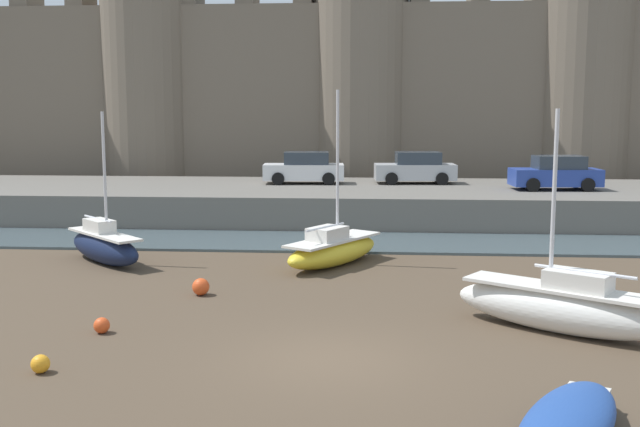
{
  "coord_description": "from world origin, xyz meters",
  "views": [
    {
      "loc": [
        1.0,
        -15.44,
        5.33
      ],
      "look_at": [
        -0.52,
        4.72,
        2.5
      ],
      "focal_mm": 42.0,
      "sensor_mm": 36.0,
      "label": 1
    }
  ],
  "objects": [
    {
      "name": "mooring_buoy_off_centre",
      "position": [
        6.71,
        6.36,
        0.22
      ],
      "size": [
        0.44,
        0.44,
        0.44
      ],
      "primitive_type": "sphere",
      "color": "orange",
      "rests_on": "ground"
    },
    {
      "name": "car_quay_west",
      "position": [
        3.02,
        23.21,
        2.31
      ],
      "size": [
        4.22,
        2.11,
        1.62
      ],
      "color": "#B2B5B7",
      "rests_on": "quay_road"
    },
    {
      "name": "ground_plane",
      "position": [
        0.0,
        0.0,
        0.0
      ],
      "size": [
        160.0,
        160.0,
        0.0
      ],
      "primitive_type": "plane",
      "color": "#4C3D2D"
    },
    {
      "name": "sailboat_foreground_right",
      "position": [
        -0.46,
        9.73,
        0.56
      ],
      "size": [
        3.7,
        4.8,
        5.97
      ],
      "color": "yellow",
      "rests_on": "ground"
    },
    {
      "name": "castle",
      "position": [
        -0.0,
        30.85,
        7.34
      ],
      "size": [
        58.99,
        6.36,
        19.35
      ],
      "color": "#706354",
      "rests_on": "ground"
    },
    {
      "name": "quay_road",
      "position": [
        0.0,
        21.3,
        0.76
      ],
      "size": [
        64.64,
        10.0,
        1.53
      ],
      "primitive_type": "cube",
      "color": "#666059",
      "rests_on": "ground"
    },
    {
      "name": "car_quay_centre_east",
      "position": [
        -2.68,
        22.73,
        2.31
      ],
      "size": [
        4.22,
        2.11,
        1.62
      ],
      "color": "silver",
      "rests_on": "quay_road"
    },
    {
      "name": "sailboat_midflat_left",
      "position": [
        5.45,
        2.37,
        0.65
      ],
      "size": [
        5.09,
        4.01,
        5.34
      ],
      "color": "silver",
      "rests_on": "ground"
    },
    {
      "name": "water_channel",
      "position": [
        0.0,
        14.05,
        0.05
      ],
      "size": [
        80.0,
        4.5,
        0.1
      ],
      "primitive_type": "cube",
      "color": "#47565B",
      "rests_on": "ground"
    },
    {
      "name": "mooring_buoy_near_shore",
      "position": [
        -4.01,
        5.28,
        0.25
      ],
      "size": [
        0.5,
        0.5,
        0.5
      ],
      "primitive_type": "sphere",
      "color": "#E04C1E",
      "rests_on": "ground"
    },
    {
      "name": "car_quay_centre_west",
      "position": [
        9.5,
        20.61,
        2.31
      ],
      "size": [
        4.22,
        2.11,
        1.62
      ],
      "color": "#263F99",
      "rests_on": "quay_road"
    },
    {
      "name": "sailboat_near_channel_right",
      "position": [
        -8.41,
        9.51,
        0.63
      ],
      "size": [
        3.97,
        3.9,
        5.25
      ],
      "color": "#141E3D",
      "rests_on": "ground"
    },
    {
      "name": "mooring_buoy_near_channel",
      "position": [
        -5.52,
        1.47,
        0.19
      ],
      "size": [
        0.39,
        0.39,
        0.39
      ],
      "primitive_type": "sphere",
      "color": "#E04C1E",
      "rests_on": "ground"
    },
    {
      "name": "rowboat_foreground_centre",
      "position": [
        4.11,
        -3.77,
        0.34
      ],
      "size": [
        2.93,
        4.05,
        0.65
      ],
      "color": "#234793",
      "rests_on": "ground"
    },
    {
      "name": "mooring_buoy_mid_mud",
      "position": [
        -5.77,
        -1.28,
        0.19
      ],
      "size": [
        0.38,
        0.38,
        0.38
      ],
      "primitive_type": "sphere",
      "color": "orange",
      "rests_on": "ground"
    }
  ]
}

